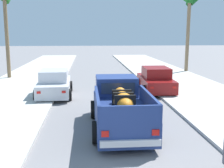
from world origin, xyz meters
The scene contains 8 objects.
sidewalk_left centered at (-5.60, 12.00, 0.06)m, with size 5.30×60.00×0.12m, color beige.
sidewalk_right centered at (5.60, 12.00, 0.06)m, with size 5.30×60.00×0.12m, color beige.
curb_left centered at (-4.35, 12.00, 0.05)m, with size 0.16×60.00×0.10m, color silver.
curb_right centered at (4.35, 12.00, 0.05)m, with size 0.16×60.00×0.10m, color silver.
pickup_truck centered at (0.09, 6.10, 0.81)m, with size 2.23×5.21×1.80m.
car_right_near centered at (-3.08, 12.10, 0.71)m, with size 2.14×4.31×1.54m.
car_left_mid centered at (3.13, 12.88, 0.71)m, with size 2.13×4.30×1.54m.
palm_tree_left_mid centered at (8.12, 21.49, 6.18)m, with size 3.39×3.31×7.52m.
Camera 1 is at (-1.13, -4.56, 3.63)m, focal length 45.88 mm.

